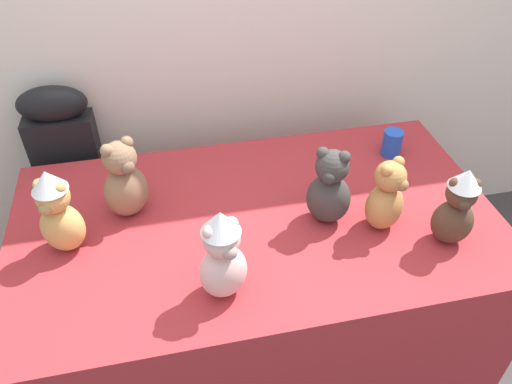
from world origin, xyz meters
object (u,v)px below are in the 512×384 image
display_table (256,286)px  party_cup_blue (392,143)px  teddy_bear_honey (58,212)px  teddy_bear_cocoa (457,208)px  teddy_bear_caramel (386,197)px  teddy_bear_mocha (124,181)px  instrument_case (77,187)px  teddy_bear_charcoal (329,189)px  teddy_bear_blush (223,256)px

display_table → party_cup_blue: size_ratio=15.76×
display_table → teddy_bear_honey: size_ratio=5.46×
teddy_bear_cocoa → teddy_bear_caramel: size_ratio=1.07×
teddy_bear_mocha → teddy_bear_honey: teddy_bear_honey is taller
teddy_bear_cocoa → display_table: bearing=174.3°
teddy_bear_mocha → teddy_bear_caramel: (0.86, -0.25, -0.01)m
instrument_case → teddy_bear_charcoal: size_ratio=3.45×
teddy_bear_cocoa → party_cup_blue: (0.02, 0.51, -0.09)m
teddy_bear_caramel → teddy_bear_blush: bearing=164.7°
teddy_bear_honey → teddy_bear_caramel: size_ratio=1.14×
teddy_bear_mocha → instrument_case: bearing=90.0°
teddy_bear_charcoal → teddy_bear_mocha: size_ratio=0.97×
teddy_bear_blush → party_cup_blue: bearing=16.3°
display_table → teddy_bear_caramel: 0.67m
teddy_bear_mocha → teddy_bear_blush: (0.27, -0.43, 0.02)m
teddy_bear_cocoa → teddy_bear_blush: (-0.77, -0.06, 0.01)m
teddy_bear_blush → teddy_bear_caramel: (0.58, 0.17, -0.03)m
display_table → teddy_bear_blush: teddy_bear_blush is taller
party_cup_blue → teddy_bear_caramel: bearing=-118.0°
teddy_bear_cocoa → teddy_bear_honey: size_ratio=0.94×
display_table → teddy_bear_blush: bearing=-118.4°
display_table → teddy_bear_honey: teddy_bear_honey is taller
teddy_bear_charcoal → teddy_bear_honey: 0.89m
teddy_bear_charcoal → teddy_bear_blush: (-0.41, -0.25, 0.02)m
display_table → teddy_bear_cocoa: bearing=-21.8°
teddy_bear_honey → party_cup_blue: 1.31m
instrument_case → teddy_bear_mocha: teddy_bear_mocha is taller
teddy_bear_charcoal → teddy_bear_honey: teddy_bear_honey is taller
teddy_bear_caramel → teddy_bear_cocoa: bearing=-63.1°
teddy_bear_charcoal → teddy_bear_mocha: bearing=-165.1°
teddy_bear_caramel → teddy_bear_mocha: bearing=131.5°
instrument_case → teddy_bear_blush: 1.14m
instrument_case → teddy_bear_mocha: (0.27, -0.49, 0.38)m
instrument_case → party_cup_blue: (1.34, -0.35, 0.29)m
teddy_bear_blush → teddy_bear_honey: (-0.48, 0.30, -0.00)m
teddy_bear_charcoal → teddy_bear_blush: teddy_bear_blush is taller
teddy_bear_cocoa → party_cup_blue: size_ratio=2.71×
instrument_case → teddy_bear_caramel: 1.40m
teddy_bear_cocoa → teddy_bear_mocha: bearing=176.6°
party_cup_blue → teddy_bear_blush: bearing=-144.4°
teddy_bear_mocha → teddy_bear_blush: 0.51m
teddy_bear_caramel → teddy_bear_honey: bearing=141.5°
teddy_bear_blush → party_cup_blue: (0.79, 0.57, -0.10)m
teddy_bear_caramel → instrument_case: bearing=114.6°
teddy_bear_mocha → teddy_bear_cocoa: bearing=-48.2°
teddy_bear_caramel → party_cup_blue: bearing=30.1°
display_table → teddy_bear_caramel: teddy_bear_caramel is taller
display_table → teddy_bear_blush: (-0.16, -0.30, 0.54)m
teddy_bear_mocha → party_cup_blue: teddy_bear_mocha is taller
display_table → party_cup_blue: party_cup_blue is taller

